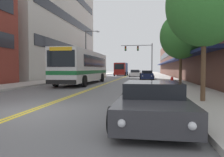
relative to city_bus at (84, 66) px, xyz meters
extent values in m
plane|color=slate|center=(2.29, 22.27, -1.84)|extent=(240.00, 240.00, 0.00)
cube|color=#B2ADA5|center=(-4.77, 22.27, -1.76)|extent=(3.12, 106.00, 0.16)
cube|color=#B2ADA5|center=(9.35, 22.27, -1.76)|extent=(3.12, 106.00, 0.16)
cube|color=yellow|center=(2.19, 22.27, -1.84)|extent=(0.14, 106.00, 0.01)
cube|color=yellow|center=(2.39, 22.27, -1.84)|extent=(0.14, 106.00, 0.01)
cube|color=black|center=(-6.55, 15.66, 3.18)|extent=(0.08, 27.51, 1.40)
cube|color=black|center=(-6.55, 15.66, 8.21)|extent=(0.08, 27.51, 1.40)
cube|color=brown|center=(15.16, 22.27, 2.22)|extent=(8.00, 68.00, 8.14)
cube|color=navy|center=(10.61, 22.27, 1.06)|extent=(1.10, 61.20, 0.24)
cube|color=black|center=(11.12, 22.27, 3.20)|extent=(0.08, 61.20, 1.40)
cube|color=silver|center=(0.00, -0.11, -0.04)|extent=(2.48, 12.11, 2.92)
cube|color=#196B33|center=(0.00, -0.11, -0.62)|extent=(2.50, 12.13, 0.32)
cube|color=black|center=(0.00, 0.50, 0.43)|extent=(2.51, 9.44, 1.05)
cube|color=black|center=(0.00, -6.18, 0.49)|extent=(2.23, 0.04, 1.28)
cube|color=yellow|center=(0.00, -6.19, 1.22)|extent=(1.79, 0.06, 0.28)
cube|color=black|center=(0.00, -6.20, -1.31)|extent=(2.43, 0.08, 0.32)
cylinder|color=black|center=(-1.27, -4.22, -1.34)|extent=(0.30, 1.00, 1.00)
cylinder|color=black|center=(1.27, -4.22, -1.34)|extent=(0.30, 1.00, 1.00)
cylinder|color=black|center=(-1.27, 3.22, -1.34)|extent=(0.30, 1.00, 1.00)
cylinder|color=black|center=(1.27, 3.22, -1.34)|extent=(0.30, 1.00, 1.00)
cube|color=#BCAD89|center=(-2.03, 13.54, -1.35)|extent=(1.81, 4.24, 0.59)
cube|color=black|center=(-2.03, 13.71, -0.83)|extent=(1.56, 1.87, 0.46)
cylinder|color=black|center=(-2.96, 12.22, -1.49)|extent=(0.22, 0.70, 0.70)
cylinder|color=black|center=(-1.10, 12.22, -1.49)|extent=(0.22, 0.70, 0.70)
cylinder|color=black|center=(-2.96, 14.85, -1.49)|extent=(0.22, 0.70, 0.70)
cylinder|color=black|center=(-1.10, 14.85, -1.49)|extent=(0.22, 0.70, 0.70)
sphere|color=silver|center=(-2.66, 11.40, -1.32)|extent=(0.16, 0.16, 0.16)
sphere|color=silver|center=(-1.40, 11.40, -1.32)|extent=(0.16, 0.16, 0.16)
cube|color=red|center=(-2.68, 15.67, -1.32)|extent=(0.18, 0.04, 0.10)
cube|color=red|center=(-1.38, 15.67, -1.32)|extent=(0.18, 0.04, 0.10)
cube|color=#38383D|center=(6.67, -15.58, -1.39)|extent=(1.86, 4.59, 0.56)
cube|color=black|center=(6.67, -15.40, -0.90)|extent=(1.60, 2.02, 0.41)
cylinder|color=black|center=(5.72, -17.01, -1.52)|extent=(0.22, 0.65, 0.65)
cylinder|color=black|center=(7.63, -17.01, -1.52)|extent=(0.22, 0.65, 0.65)
cylinder|color=black|center=(5.72, -14.16, -1.52)|extent=(0.22, 0.65, 0.65)
cylinder|color=black|center=(7.63, -14.16, -1.52)|extent=(0.22, 0.65, 0.65)
sphere|color=silver|center=(6.02, -17.90, -1.36)|extent=(0.16, 0.16, 0.16)
sphere|color=silver|center=(7.32, -17.90, -1.36)|extent=(0.16, 0.16, 0.16)
cube|color=red|center=(6.00, -13.28, -1.36)|extent=(0.18, 0.04, 0.10)
cube|color=red|center=(7.34, -13.28, -1.36)|extent=(0.18, 0.04, 0.10)
cube|color=#232328|center=(6.65, 25.07, -1.37)|extent=(1.81, 4.41, 0.57)
cube|color=black|center=(6.65, 25.25, -0.87)|extent=(1.56, 1.94, 0.43)
cylinder|color=black|center=(5.72, 23.71, -1.50)|extent=(0.22, 0.70, 0.70)
cylinder|color=black|center=(7.57, 23.71, -1.50)|extent=(0.22, 0.70, 0.70)
cylinder|color=black|center=(5.72, 26.44, -1.50)|extent=(0.22, 0.70, 0.70)
cylinder|color=black|center=(7.57, 26.44, -1.50)|extent=(0.22, 0.70, 0.70)
sphere|color=silver|center=(6.01, 22.85, -1.34)|extent=(0.16, 0.16, 0.16)
sphere|color=silver|center=(7.28, 22.85, -1.34)|extent=(0.16, 0.16, 0.16)
cube|color=red|center=(5.99, 27.29, -1.34)|extent=(0.18, 0.04, 0.10)
cube|color=red|center=(7.30, 27.29, -1.34)|extent=(0.18, 0.04, 0.10)
cube|color=#19234C|center=(6.54, 9.92, -1.31)|extent=(1.73, 4.33, 0.74)
cube|color=black|center=(6.54, 10.09, -0.74)|extent=(1.48, 1.90, 0.40)
cylinder|color=black|center=(5.66, 8.58, -1.54)|extent=(0.22, 0.60, 0.60)
cylinder|color=black|center=(7.43, 8.58, -1.54)|extent=(0.22, 0.60, 0.60)
cylinder|color=black|center=(5.66, 11.26, -1.54)|extent=(0.22, 0.60, 0.60)
cylinder|color=black|center=(7.43, 11.26, -1.54)|extent=(0.22, 0.60, 0.60)
sphere|color=silver|center=(5.94, 7.74, -1.27)|extent=(0.16, 0.16, 0.16)
sphere|color=silver|center=(7.15, 7.74, -1.27)|extent=(0.16, 0.16, 0.16)
cube|color=red|center=(5.92, 12.10, -1.27)|extent=(0.18, 0.04, 0.10)
cube|color=red|center=(7.16, 12.10, -1.27)|extent=(0.18, 0.04, 0.10)
cube|color=beige|center=(4.23, 30.36, -1.39)|extent=(1.77, 4.68, 0.57)
cube|color=black|center=(4.23, 30.55, -0.89)|extent=(1.52, 2.06, 0.43)
cylinder|color=black|center=(3.32, 28.91, -1.54)|extent=(0.22, 0.61, 0.61)
cylinder|color=black|center=(5.14, 28.91, -1.54)|extent=(0.22, 0.61, 0.61)
cylinder|color=black|center=(3.32, 31.81, -1.54)|extent=(0.22, 0.61, 0.61)
cylinder|color=black|center=(5.14, 31.81, -1.54)|extent=(0.22, 0.61, 0.61)
sphere|color=silver|center=(3.61, 28.00, -1.36)|extent=(0.16, 0.16, 0.16)
sphere|color=silver|center=(4.85, 28.00, -1.36)|extent=(0.16, 0.16, 0.16)
cube|color=red|center=(3.59, 32.71, -1.36)|extent=(0.18, 0.04, 0.10)
cube|color=red|center=(4.87, 32.71, -1.36)|extent=(0.18, 0.04, 0.10)
cube|color=white|center=(4.22, 21.26, -1.34)|extent=(1.95, 4.07, 0.65)
cube|color=black|center=(4.22, 21.42, -0.75)|extent=(1.68, 1.79, 0.53)
cylinder|color=black|center=(3.22, 20.00, -1.52)|extent=(0.22, 0.65, 0.65)
cylinder|color=black|center=(5.21, 20.00, -1.52)|extent=(0.22, 0.65, 0.65)
cylinder|color=black|center=(3.22, 22.52, -1.52)|extent=(0.22, 0.65, 0.65)
cylinder|color=black|center=(5.21, 22.52, -1.52)|extent=(0.22, 0.65, 0.65)
sphere|color=silver|center=(3.54, 19.20, -1.31)|extent=(0.16, 0.16, 0.16)
sphere|color=silver|center=(4.90, 19.20, -1.31)|extent=(0.16, 0.16, 0.16)
cube|color=red|center=(3.52, 23.30, -1.31)|extent=(0.18, 0.04, 0.10)
cube|color=red|center=(4.92, 23.30, -1.31)|extent=(0.18, 0.04, 0.10)
cube|color=maroon|center=(3.70, 37.11, -1.40)|extent=(1.74, 4.64, 0.55)
cube|color=black|center=(3.70, 37.30, -0.85)|extent=(1.50, 2.04, 0.55)
cylinder|color=black|center=(2.81, 35.67, -1.53)|extent=(0.22, 0.62, 0.62)
cylinder|color=black|center=(4.59, 35.67, -1.53)|extent=(0.22, 0.62, 0.62)
cylinder|color=black|center=(2.81, 38.55, -1.53)|extent=(0.22, 0.62, 0.62)
cylinder|color=black|center=(4.59, 38.55, -1.53)|extent=(0.22, 0.62, 0.62)
sphere|color=silver|center=(3.09, 34.77, -1.37)|extent=(0.16, 0.16, 0.16)
sphere|color=silver|center=(4.31, 34.77, -1.37)|extent=(0.16, 0.16, 0.16)
cube|color=red|center=(3.08, 39.44, -1.37)|extent=(0.18, 0.04, 0.10)
cube|color=red|center=(4.33, 39.44, -1.37)|extent=(0.18, 0.04, 0.10)
cube|color=maroon|center=(0.68, 25.23, -0.29)|extent=(2.37, 2.11, 2.59)
cube|color=black|center=(0.68, 24.16, 0.17)|extent=(2.01, 0.04, 1.14)
cube|color=#335699|center=(0.68, 28.75, -0.25)|extent=(2.42, 4.92, 2.68)
cylinder|color=black|center=(-0.53, 25.23, -1.42)|extent=(0.28, 0.84, 0.84)
cylinder|color=black|center=(1.90, 25.23, -1.42)|extent=(0.28, 0.84, 0.84)
cylinder|color=black|center=(-0.53, 30.22, -1.42)|extent=(0.28, 0.84, 0.84)
cylinder|color=black|center=(1.90, 30.22, -1.42)|extent=(0.28, 0.84, 0.84)
cylinder|color=#47474C|center=(7.49, 21.57, 1.43)|extent=(0.18, 0.18, 6.54)
cylinder|color=#47474C|center=(4.43, 21.57, 4.35)|extent=(6.12, 0.11, 0.11)
cube|color=black|center=(4.73, 21.57, 3.75)|extent=(0.34, 0.26, 0.92)
sphere|color=red|center=(4.73, 21.41, 4.02)|extent=(0.18, 0.18, 0.18)
sphere|color=yellow|center=(4.73, 21.41, 3.75)|extent=(0.18, 0.18, 0.18)
sphere|color=green|center=(4.73, 21.41, 3.47)|extent=(0.18, 0.18, 0.18)
cylinder|color=black|center=(4.73, 21.57, 4.28)|extent=(0.02, 0.02, 0.14)
cube|color=black|center=(2.28, 21.57, 3.75)|extent=(0.34, 0.26, 0.92)
sphere|color=red|center=(2.28, 21.41, 4.02)|extent=(0.18, 0.18, 0.18)
sphere|color=yellow|center=(2.28, 21.41, 3.75)|extent=(0.18, 0.18, 0.18)
sphere|color=green|center=(2.28, 21.41, 3.47)|extent=(0.18, 0.18, 0.18)
cylinder|color=black|center=(2.28, 21.57, 4.28)|extent=(0.02, 0.02, 0.14)
cylinder|color=#47474C|center=(-3.01, 11.41, 1.94)|extent=(0.16, 0.16, 7.57)
cylinder|color=#47474C|center=(-2.02, 11.41, 5.58)|extent=(1.99, 0.10, 0.10)
ellipsoid|color=#B2B2B7|center=(-1.02, 11.41, 5.48)|extent=(0.56, 0.28, 0.20)
cylinder|color=brown|center=(8.88, -12.19, -0.32)|extent=(0.20, 0.20, 2.73)
ellipsoid|color=#387F33|center=(8.88, -12.19, 2.42)|extent=(3.23, 3.23, 3.55)
cylinder|color=brown|center=(9.44, -2.02, -0.33)|extent=(0.25, 0.25, 2.72)
ellipsoid|color=#387F33|center=(9.44, -2.02, 2.59)|extent=(3.66, 3.66, 4.02)
cylinder|color=red|center=(8.24, -6.35, -1.34)|extent=(0.21, 0.21, 0.68)
sphere|color=red|center=(8.24, -6.35, -0.95)|extent=(0.19, 0.19, 0.19)
cylinder|color=red|center=(8.09, -6.35, -1.27)|extent=(0.08, 0.10, 0.10)
camera|label=1|loc=(6.49, -22.03, -0.31)|focal=35.00mm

